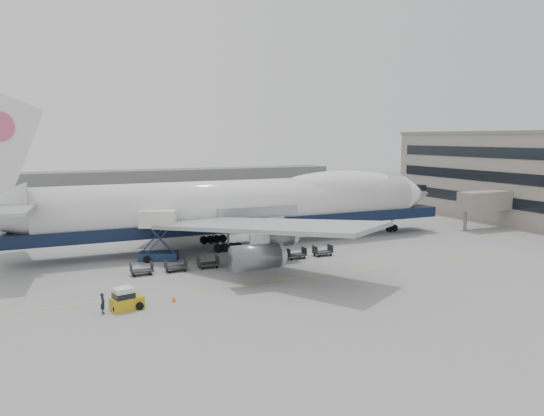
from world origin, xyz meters
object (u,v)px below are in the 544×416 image
catering_truck (158,232)px  ground_worker (103,303)px  airliner (246,204)px  baggage_tug (126,300)px

catering_truck → ground_worker: (-8.54, -17.21, -2.56)m
airliner → baggage_tug: airliner is taller
airliner → baggage_tug: 29.01m
airliner → catering_truck: (-12.78, -3.98, -2.20)m
baggage_tug → ground_worker: 1.90m
baggage_tug → ground_worker: baggage_tug is taller
catering_truck → ground_worker: size_ratio=3.48×
airliner → baggage_tug: bearing=-132.8°
catering_truck → baggage_tug: bearing=-88.4°
baggage_tug → ground_worker: size_ratio=1.67×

